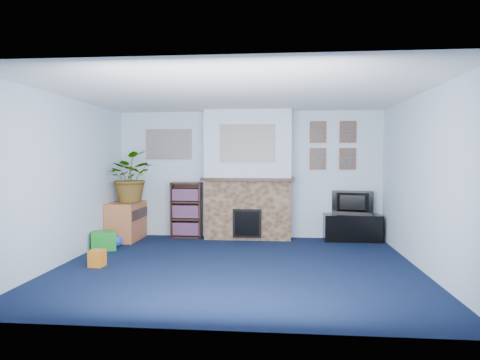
# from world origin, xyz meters

# --- Properties ---
(floor) EXTENTS (5.00, 4.50, 0.01)m
(floor) POSITION_xyz_m (0.00, 0.00, 0.00)
(floor) COLOR #0D1834
(floor) RESTS_ON ground
(ceiling) EXTENTS (5.00, 4.50, 0.01)m
(ceiling) POSITION_xyz_m (0.00, 0.00, 2.40)
(ceiling) COLOR white
(ceiling) RESTS_ON wall_back
(wall_back) EXTENTS (5.00, 0.04, 2.40)m
(wall_back) POSITION_xyz_m (0.00, 2.25, 1.20)
(wall_back) COLOR silver
(wall_back) RESTS_ON ground
(wall_front) EXTENTS (5.00, 0.04, 2.40)m
(wall_front) POSITION_xyz_m (0.00, -2.25, 1.20)
(wall_front) COLOR silver
(wall_front) RESTS_ON ground
(wall_left) EXTENTS (0.04, 4.50, 2.40)m
(wall_left) POSITION_xyz_m (-2.50, 0.00, 1.20)
(wall_left) COLOR silver
(wall_left) RESTS_ON ground
(wall_right) EXTENTS (0.04, 4.50, 2.40)m
(wall_right) POSITION_xyz_m (2.50, 0.00, 1.20)
(wall_right) COLOR silver
(wall_right) RESTS_ON ground
(chimney_breast) EXTENTS (1.72, 0.50, 2.40)m
(chimney_breast) POSITION_xyz_m (0.00, 2.05, 1.18)
(chimney_breast) COLOR brown
(chimney_breast) RESTS_ON ground
(collage_main) EXTENTS (1.00, 0.03, 0.68)m
(collage_main) POSITION_xyz_m (0.00, 1.84, 1.78)
(collage_main) COLOR gray
(collage_main) RESTS_ON chimney_breast
(collage_left) EXTENTS (0.90, 0.03, 0.58)m
(collage_left) POSITION_xyz_m (-1.55, 2.23, 1.78)
(collage_left) COLOR gray
(collage_left) RESTS_ON wall_back
(portrait_tl) EXTENTS (0.30, 0.03, 0.40)m
(portrait_tl) POSITION_xyz_m (1.30, 2.23, 2.00)
(portrait_tl) COLOR brown
(portrait_tl) RESTS_ON wall_back
(portrait_tr) EXTENTS (0.30, 0.03, 0.40)m
(portrait_tr) POSITION_xyz_m (1.85, 2.23, 2.00)
(portrait_tr) COLOR brown
(portrait_tr) RESTS_ON wall_back
(portrait_bl) EXTENTS (0.30, 0.03, 0.40)m
(portrait_bl) POSITION_xyz_m (1.30, 2.23, 1.50)
(portrait_bl) COLOR brown
(portrait_bl) RESTS_ON wall_back
(portrait_br) EXTENTS (0.30, 0.03, 0.40)m
(portrait_br) POSITION_xyz_m (1.85, 2.23, 1.50)
(portrait_br) COLOR brown
(portrait_br) RESTS_ON wall_back
(tv_stand) EXTENTS (1.02, 0.43, 0.48)m
(tv_stand) POSITION_xyz_m (1.92, 2.03, 0.23)
(tv_stand) COLOR black
(tv_stand) RESTS_ON ground
(television) EXTENTS (0.75, 0.26, 0.43)m
(television) POSITION_xyz_m (1.92, 2.05, 0.70)
(television) COLOR black
(television) RESTS_ON tv_stand
(bookshelf) EXTENTS (0.58, 0.28, 1.05)m
(bookshelf) POSITION_xyz_m (-1.18, 2.11, 0.50)
(bookshelf) COLOR black
(bookshelf) RESTS_ON ground
(sideboard) EXTENTS (0.50, 0.90, 0.70)m
(sideboard) POSITION_xyz_m (-2.24, 1.75, 0.35)
(sideboard) COLOR #B9663B
(sideboard) RESTS_ON ground
(potted_plant) EXTENTS (1.13, 1.12, 0.95)m
(potted_plant) POSITION_xyz_m (-2.19, 1.70, 1.17)
(potted_plant) COLOR #26661E
(potted_plant) RESTS_ON sideboard
(mantel_clock) EXTENTS (0.09, 0.05, 0.12)m
(mantel_clock) POSITION_xyz_m (-0.00, 2.00, 1.22)
(mantel_clock) COLOR gold
(mantel_clock) RESTS_ON chimney_breast
(mantel_candle) EXTENTS (0.05, 0.05, 0.17)m
(mantel_candle) POSITION_xyz_m (0.23, 2.00, 1.23)
(mantel_candle) COLOR #B2BFC6
(mantel_candle) RESTS_ON chimney_breast
(mantel_teddy) EXTENTS (0.15, 0.15, 0.15)m
(mantel_teddy) POSITION_xyz_m (-0.57, 2.00, 1.22)
(mantel_teddy) COLOR gray
(mantel_teddy) RESTS_ON chimney_breast
(mantel_can) EXTENTS (0.06, 0.06, 0.11)m
(mantel_can) POSITION_xyz_m (0.68, 2.00, 1.21)
(mantel_can) COLOR orange
(mantel_can) RESTS_ON chimney_breast
(green_crate) EXTENTS (0.47, 0.43, 0.31)m
(green_crate) POSITION_xyz_m (-2.30, 0.85, 0.14)
(green_crate) COLOR #198C26
(green_crate) RESTS_ON ground
(toy_ball) EXTENTS (0.19, 0.19, 0.19)m
(toy_ball) POSITION_xyz_m (-2.19, 1.14, 0.09)
(toy_ball) COLOR blue
(toy_ball) RESTS_ON ground
(toy_block) EXTENTS (0.21, 0.21, 0.23)m
(toy_block) POSITION_xyz_m (-1.95, -0.20, 0.11)
(toy_block) COLOR orange
(toy_block) RESTS_ON ground
(toy_tube) EXTENTS (0.29, 0.13, 0.16)m
(toy_tube) POSITION_xyz_m (-2.27, 1.20, 0.07)
(toy_tube) COLOR purple
(toy_tube) RESTS_ON ground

